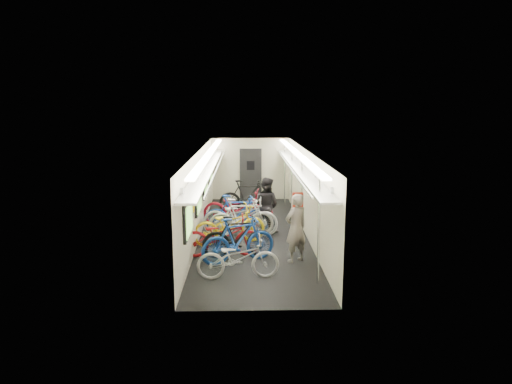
{
  "coord_description": "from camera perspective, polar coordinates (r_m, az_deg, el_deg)",
  "views": [
    {
      "loc": [
        -0.25,
        -12.64,
        3.61
      ],
      "look_at": [
        0.09,
        0.4,
        1.15
      ],
      "focal_mm": 32.0,
      "sensor_mm": 36.0,
      "label": 1
    }
  ],
  "objects": [
    {
      "name": "bicycle_9",
      "position": [
        15.52,
        -1.11,
        -0.59
      ],
      "size": [
        1.95,
        0.66,
        1.16
      ],
      "primitive_type": "imported",
      "rotation": [
        0.0,
        0.0,
        1.63
      ],
      "color": "black",
      "rests_on": "ground"
    },
    {
      "name": "bicycle_8",
      "position": [
        13.86,
        -2.26,
        -2.01
      ],
      "size": [
        2.25,
        1.1,
        1.13
      ],
      "primitive_type": "imported",
      "rotation": [
        0.0,
        0.0,
        1.41
      ],
      "color": "maroon",
      "rests_on": "ground"
    },
    {
      "name": "passenger_mid",
      "position": [
        13.13,
        1.28,
        -1.65
      ],
      "size": [
        0.99,
        0.94,
        1.61
      ],
      "primitive_type": "imported",
      "rotation": [
        0.0,
        0.0,
        2.56
      ],
      "color": "black",
      "rests_on": "ground"
    },
    {
      "name": "bicycle_0",
      "position": [
        9.73,
        -2.24,
        -8.23
      ],
      "size": [
        1.78,
        0.72,
        0.92
      ],
      "primitive_type": "imported",
      "rotation": [
        0.0,
        0.0,
        1.64
      ],
      "color": "#A3A2A7",
      "rests_on": "ground"
    },
    {
      "name": "train_car_shell",
      "position": [
        13.5,
        -1.96,
        2.35
      ],
      "size": [
        10.0,
        10.0,
        10.0
      ],
      "color": "black",
      "rests_on": "ground"
    },
    {
      "name": "bicycle_1",
      "position": [
        10.65,
        -2.21,
        -6.03
      ],
      "size": [
        1.88,
        1.2,
        1.1
      ],
      "primitive_type": "imported",
      "rotation": [
        0.0,
        0.0,
        1.98
      ],
      "color": "navy",
      "rests_on": "ground"
    },
    {
      "name": "bicycle_4",
      "position": [
        12.12,
        -3.34,
        -4.09
      ],
      "size": [
        2.11,
        1.34,
        1.05
      ],
      "primitive_type": "imported",
      "rotation": [
        0.0,
        0.0,
        1.92
      ],
      "color": "yellow",
      "rests_on": "ground"
    },
    {
      "name": "bicycle_2",
      "position": [
        11.12,
        -4.31,
        -5.54
      ],
      "size": [
        1.97,
        0.77,
        1.02
      ],
      "primitive_type": "imported",
      "rotation": [
        0.0,
        0.0,
        1.62
      ],
      "color": "maroon",
      "rests_on": "ground"
    },
    {
      "name": "bicycle_7",
      "position": [
        13.02,
        -2.44,
        -2.82
      ],
      "size": [
        1.92,
        0.57,
        1.15
      ],
      "primitive_type": "imported",
      "rotation": [
        0.0,
        0.0,
        1.55
      ],
      "color": "#194098",
      "rests_on": "ground"
    },
    {
      "name": "backpack",
      "position": [
        11.53,
        5.25,
        -1.02
      ],
      "size": [
        0.26,
        0.14,
        0.38
      ],
      "primitive_type": "cube",
      "rotation": [
        0.0,
        0.0,
        0.01
      ],
      "color": "red",
      "rests_on": "passenger_near"
    },
    {
      "name": "bicycle_5",
      "position": [
        12.71,
        -1.85,
        -3.24
      ],
      "size": [
        1.89,
        0.75,
        1.11
      ],
      "primitive_type": "imported",
      "rotation": [
        0.0,
        0.0,
        1.7
      ],
      "color": "silver",
      "rests_on": "ground"
    },
    {
      "name": "passenger_near",
      "position": [
        10.7,
        5.01,
        -4.5
      ],
      "size": [
        0.71,
        0.65,
        1.63
      ],
      "primitive_type": "imported",
      "rotation": [
        0.0,
        0.0,
        3.71
      ],
      "color": "slate",
      "rests_on": "ground"
    },
    {
      "name": "bicycle_6",
      "position": [
        12.85,
        -1.97,
        -3.06
      ],
      "size": [
        2.19,
        0.95,
        1.12
      ],
      "primitive_type": "imported",
      "rotation": [
        0.0,
        0.0,
        1.47
      ],
      "color": "#B7B6BB",
      "rests_on": "ground"
    },
    {
      "name": "bicycle_3",
      "position": [
        11.02,
        -2.22,
        -5.6
      ],
      "size": [
        1.79,
        0.69,
        1.05
      ],
      "primitive_type": "imported",
      "rotation": [
        0.0,
        0.0,
        1.69
      ],
      "color": "black",
      "rests_on": "ground"
    }
  ]
}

